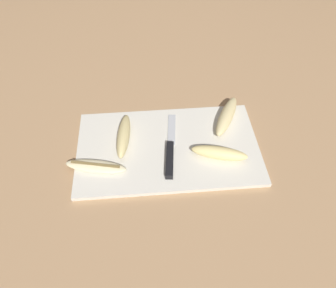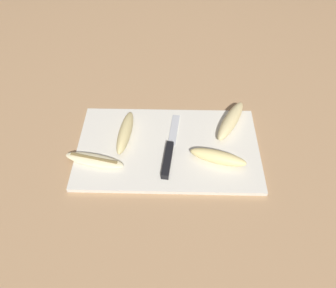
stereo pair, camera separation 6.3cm
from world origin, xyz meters
name	(u,v)px [view 2 (the right image)]	position (x,y,z in m)	size (l,w,h in m)	color
ground_plane	(168,149)	(0.00, 0.00, 0.00)	(4.00, 4.00, 0.00)	tan
cutting_board	(168,148)	(0.00, 0.00, 0.01)	(0.51, 0.30, 0.01)	silver
knife	(170,155)	(0.01, -0.04, 0.02)	(0.05, 0.24, 0.02)	black
banana_pale_long	(94,160)	(-0.20, -0.06, 0.02)	(0.17, 0.08, 0.02)	beige
banana_golden_short	(218,157)	(0.14, -0.05, 0.03)	(0.16, 0.08, 0.03)	#EDD689
banana_mellow_near	(231,120)	(0.18, 0.09, 0.03)	(0.12, 0.17, 0.04)	beige
banana_spotted_left	(125,132)	(-0.12, 0.03, 0.03)	(0.05, 0.16, 0.04)	#DBC684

